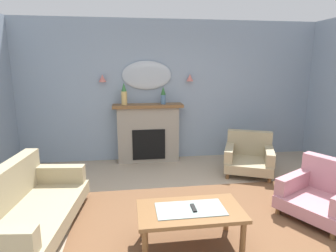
% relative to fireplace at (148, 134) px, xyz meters
% --- Properties ---
extents(floor, '(6.98, 6.84, 0.10)m').
position_rel_fireplace_xyz_m(floor, '(0.50, -2.75, -0.62)').
color(floor, tan).
rests_on(floor, ground).
extents(wall_back, '(6.98, 0.10, 2.77)m').
position_rel_fireplace_xyz_m(wall_back, '(0.50, 0.22, 0.82)').
color(wall_back, '#8C9EB2').
rests_on(wall_back, ground).
extents(patterned_rug, '(3.20, 2.40, 0.01)m').
position_rel_fireplace_xyz_m(patterned_rug, '(0.50, -2.55, -0.56)').
color(patterned_rug, brown).
rests_on(patterned_rug, ground).
extents(fireplace, '(1.36, 0.36, 1.16)m').
position_rel_fireplace_xyz_m(fireplace, '(0.00, 0.00, 0.00)').
color(fireplace, gray).
rests_on(fireplace, ground).
extents(mantel_vase_right, '(0.11, 0.11, 0.42)m').
position_rel_fireplace_xyz_m(mantel_vase_right, '(-0.45, -0.03, 0.79)').
color(mantel_vase_right, tan).
rests_on(mantel_vase_right, fireplace).
extents(mantel_vase_centre, '(0.10, 0.10, 0.34)m').
position_rel_fireplace_xyz_m(mantel_vase_centre, '(0.30, -0.03, 0.77)').
color(mantel_vase_centre, '#4C7093').
rests_on(mantel_vase_centre, fireplace).
extents(wall_mirror, '(0.96, 0.06, 0.56)m').
position_rel_fireplace_xyz_m(wall_mirror, '(0.00, 0.14, 1.14)').
color(wall_mirror, '#B2BCC6').
extents(wall_sconce_left, '(0.14, 0.14, 0.14)m').
position_rel_fireplace_xyz_m(wall_sconce_left, '(-0.85, 0.09, 1.09)').
color(wall_sconce_left, '#D17066').
extents(wall_sconce_right, '(0.14, 0.14, 0.14)m').
position_rel_fireplace_xyz_m(wall_sconce_right, '(0.85, 0.09, 1.09)').
color(wall_sconce_right, '#D17066').
extents(coffee_table, '(1.10, 0.60, 0.45)m').
position_rel_fireplace_xyz_m(coffee_table, '(0.23, -2.83, -0.19)').
color(coffee_table, brown).
rests_on(coffee_table, ground).
extents(tv_remote, '(0.04, 0.16, 0.02)m').
position_rel_fireplace_xyz_m(tv_remote, '(0.26, -2.83, -0.12)').
color(tv_remote, black).
rests_on(tv_remote, coffee_table).
extents(floral_couch, '(1.05, 1.80, 0.76)m').
position_rel_fireplace_xyz_m(floral_couch, '(-1.60, -2.28, -0.25)').
color(floral_couch, tan).
rests_on(floral_couch, ground).
extents(armchair_in_corner, '(1.10, 1.09, 0.71)m').
position_rel_fireplace_xyz_m(armchair_in_corner, '(2.06, -2.43, -0.27)').
color(armchair_in_corner, '#B77A84').
rests_on(armchair_in_corner, ground).
extents(armchair_by_coffee_table, '(1.06, 1.07, 0.71)m').
position_rel_fireplace_xyz_m(armchair_by_coffee_table, '(1.75, -0.85, -0.27)').
color(armchair_by_coffee_table, tan).
rests_on(armchair_by_coffee_table, ground).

